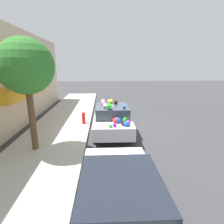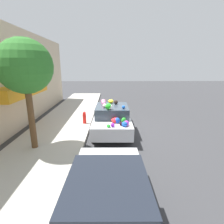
{
  "view_description": "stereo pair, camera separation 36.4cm",
  "coord_description": "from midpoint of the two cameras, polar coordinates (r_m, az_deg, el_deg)",
  "views": [
    {
      "loc": [
        -8.66,
        0.35,
        3.4
      ],
      "look_at": [
        0.0,
        -0.12,
        1.06
      ],
      "focal_mm": 28.0,
      "sensor_mm": 36.0,
      "label": 1
    },
    {
      "loc": [
        -8.67,
        -0.02,
        3.4
      ],
      "look_at": [
        0.0,
        -0.12,
        1.06
      ],
      "focal_mm": 28.0,
      "sensor_mm": 36.0,
      "label": 2
    }
  ],
  "objects": [
    {
      "name": "fire_hydrant",
      "position": [
        10.14,
        -7.98,
        -1.81
      ],
      "size": [
        0.2,
        0.2,
        0.7
      ],
      "color": "red",
      "rests_on": "sidewalk_curb"
    },
    {
      "name": "parked_car_plain",
      "position": [
        3.95,
        1.61,
        -27.93
      ],
      "size": [
        4.01,
        1.79,
        1.38
      ],
      "rotation": [
        0.0,
        0.0,
        -0.01
      ],
      "color": "#B7BABF",
      "rests_on": "ground"
    },
    {
      "name": "art_car",
      "position": [
        9.01,
        1.18,
        -1.96
      ],
      "size": [
        4.19,
        1.89,
        1.71
      ],
      "rotation": [
        0.0,
        0.0,
        -0.01
      ],
      "color": "silver",
      "rests_on": "ground"
    },
    {
      "name": "sidewalk_curb",
      "position": [
        9.62,
        -16.02,
        -5.79
      ],
      "size": [
        24.0,
        3.2,
        0.13
      ],
      "color": "#B2ADA3",
      "rests_on": "ground"
    },
    {
      "name": "building_facade",
      "position": [
        9.92,
        -29.67,
        8.76
      ],
      "size": [
        18.0,
        1.2,
        5.35
      ],
      "color": "#C6B293",
      "rests_on": "ground"
    },
    {
      "name": "ground_plane",
      "position": [
        9.31,
        0.36,
        -6.32
      ],
      "size": [
        60.0,
        60.0,
        0.0
      ],
      "primitive_type": "plane",
      "color": "#38383A"
    },
    {
      "name": "street_tree",
      "position": [
        7.22,
        -25.22,
        13.11
      ],
      "size": [
        2.02,
        2.02,
        4.24
      ],
      "color": "brown",
      "rests_on": "sidewalk_curb"
    }
  ]
}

